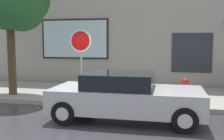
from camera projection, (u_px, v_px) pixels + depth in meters
ground_plane at (99, 117)px, 7.80m from camera, size 60.00×60.00×0.00m
sidewalk at (118, 95)px, 10.71m from camera, size 20.00×4.00×0.15m
building_facade at (127, 15)px, 12.79m from camera, size 20.00×0.67×7.00m
parked_car at (125, 96)px, 7.50m from camera, size 4.20×1.94×1.33m
fire_hydrant at (185, 90)px, 9.24m from camera, size 0.30×0.44×0.79m
street_tree at (12, 1)px, 9.93m from camera, size 3.12×2.65×4.83m
stop_sign at (81, 51)px, 9.18m from camera, size 0.76×0.10×2.46m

